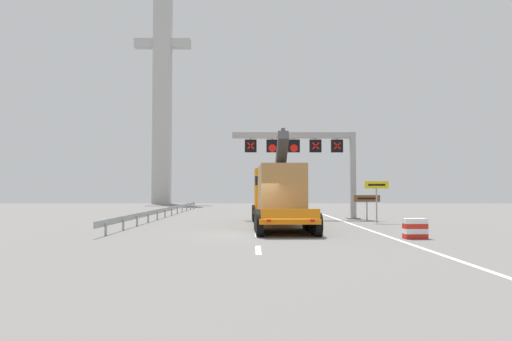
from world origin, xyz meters
The scene contains 10 objects.
ground centered at (0.00, 0.00, 0.00)m, with size 112.00×112.00×0.00m, color slate.
lane_markings centered at (0.13, 18.19, 0.01)m, with size 0.20×50.98×0.01m.
edge_line_right centered at (6.20, 12.00, 0.01)m, with size 0.20×63.00×0.01m, color silver.
overhead_lane_gantry centered at (4.24, 12.70, 5.19)m, with size 9.53×0.90×6.83m.
heavy_haul_truck_orange centered at (1.43, 6.37, 1.99)m, with size 3.28×14.11×5.30m.
exit_sign_yellow centered at (8.01, 8.00, 2.08)m, with size 1.57×0.15×2.74m.
tourist_info_sign_brown centered at (7.94, 10.39, 1.41)m, with size 1.83×0.15×1.82m.
crash_barrier_striped centered at (7.13, -1.98, 0.45)m, with size 1.04×0.57×0.90m.
guardrail_left centered at (-7.08, 16.26, 0.56)m, with size 0.13×36.52×0.76m.
bridge_pylon_distant centered at (-14.67, 53.07, 21.20)m, with size 9.00×2.00×41.60m.
Camera 1 is at (-0.05, -23.23, 2.15)m, focal length 33.60 mm.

